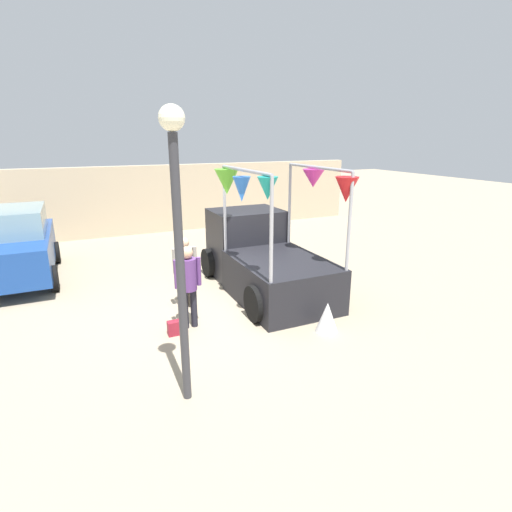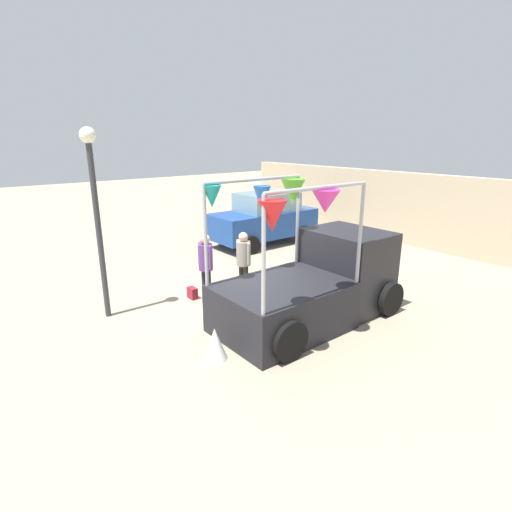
{
  "view_description": "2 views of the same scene",
  "coord_description": "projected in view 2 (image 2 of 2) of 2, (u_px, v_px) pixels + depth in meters",
  "views": [
    {
      "loc": [
        -2.5,
        -7.74,
        3.64
      ],
      "look_at": [
        0.98,
        -0.13,
        1.13
      ],
      "focal_mm": 28.0,
      "sensor_mm": 36.0,
      "label": 1
    },
    {
      "loc": [
        7.07,
        -5.29,
        3.82
      ],
      "look_at": [
        0.88,
        -0.35,
        1.45
      ],
      "focal_mm": 28.0,
      "sensor_mm": 36.0,
      "label": 2
    }
  ],
  "objects": [
    {
      "name": "street_lamp",
      "position": [
        95.0,
        199.0,
        8.13
      ],
      "size": [
        0.32,
        0.32,
        4.01
      ],
      "color": "#333338",
      "rests_on": "ground"
    },
    {
      "name": "person_customer",
      "position": [
        206.0,
        261.0,
        9.4
      ],
      "size": [
        0.53,
        0.34,
        1.66
      ],
      "color": "black",
      "rests_on": "ground"
    },
    {
      "name": "brick_boundary_wall",
      "position": [
        427.0,
        212.0,
        13.98
      ],
      "size": [
        18.0,
        0.36,
        2.6
      ],
      "primitive_type": "cube",
      "color": "tan",
      "rests_on": "ground"
    },
    {
      "name": "vendor_truck",
      "position": [
        318.0,
        280.0,
        8.63
      ],
      "size": [
        2.48,
        4.11,
        3.03
      ],
      "color": "black",
      "rests_on": "ground"
    },
    {
      "name": "ground_plane",
      "position": [
        245.0,
        303.0,
        9.55
      ],
      "size": [
        60.0,
        60.0,
        0.0
      ],
      "primitive_type": "plane",
      "color": "gray"
    },
    {
      "name": "handbag",
      "position": [
        192.0,
        293.0,
        9.79
      ],
      "size": [
        0.28,
        0.16,
        0.28
      ],
      "primitive_type": "cube",
      "color": "maroon",
      "rests_on": "ground"
    },
    {
      "name": "parked_car",
      "position": [
        264.0,
        218.0,
        14.66
      ],
      "size": [
        1.88,
        4.0,
        1.88
      ],
      "color": "navy",
      "rests_on": "ground"
    },
    {
      "name": "folded_kite_bundle_white",
      "position": [
        215.0,
        344.0,
        7.06
      ],
      "size": [
        0.59,
        0.59,
        0.6
      ],
      "primitive_type": "cone",
      "rotation": [
        0.0,
        0.0,
        2.7
      ],
      "color": "white",
      "rests_on": "ground"
    },
    {
      "name": "person_vendor",
      "position": [
        243.0,
        258.0,
        9.85
      ],
      "size": [
        0.53,
        0.34,
        1.6
      ],
      "color": "#2D2823",
      "rests_on": "ground"
    }
  ]
}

